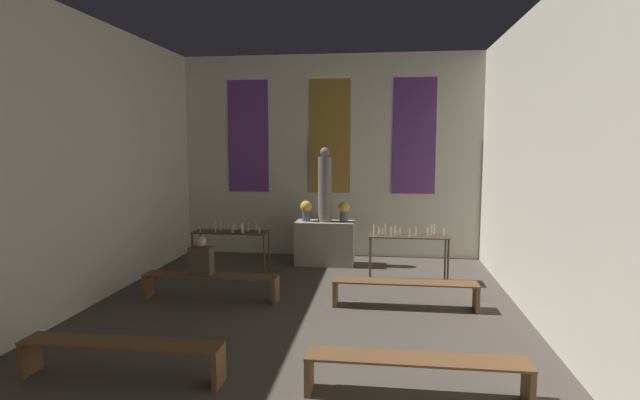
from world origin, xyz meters
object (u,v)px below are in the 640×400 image
(altar, at_px, (325,243))
(pew_second_left, at_px, (122,351))
(candle_rack_right, at_px, (408,241))
(pew_second_right, at_px, (416,368))
(candle_rack_left, at_px, (231,237))
(person_seated, at_px, (201,258))
(pew_back_left, at_px, (211,281))
(statue, at_px, (325,187))
(flower_vase_left, at_px, (306,209))
(flower_vase_right, at_px, (344,210))
(pew_back_right, at_px, (405,288))

(altar, height_order, pew_second_left, altar)
(candle_rack_right, relative_size, pew_second_right, 0.65)
(candle_rack_left, relative_size, pew_second_right, 0.65)
(pew_second_right, relative_size, person_seated, 3.51)
(candle_rack_right, xyz_separation_m, pew_second_left, (-3.25, -4.32, -0.45))
(pew_back_left, bearing_deg, candle_rack_right, 25.09)
(statue, bearing_deg, flower_vase_left, 180.00)
(altar, distance_m, flower_vase_left, 0.81)
(flower_vase_left, bearing_deg, person_seated, -116.42)
(flower_vase_right, bearing_deg, statue, -180.00)
(flower_vase_left, bearing_deg, pew_back_left, -113.75)
(statue, relative_size, candle_rack_left, 1.07)
(pew_second_right, distance_m, pew_back_right, 2.80)
(candle_rack_left, bearing_deg, altar, 33.97)
(statue, xyz_separation_m, flower_vase_right, (0.40, 0.00, -0.48))
(pew_second_right, bearing_deg, candle_rack_left, 127.00)
(candle_rack_left, xyz_separation_m, candle_rack_right, (3.37, 0.00, 0.00))
(altar, height_order, statue, statue)
(pew_second_left, bearing_deg, candle_rack_left, 91.58)
(flower_vase_right, distance_m, candle_rack_right, 1.76)
(flower_vase_right, bearing_deg, candle_rack_left, -151.41)
(candle_rack_left, bearing_deg, candle_rack_right, 0.01)
(pew_second_right, bearing_deg, pew_back_right, 90.00)
(pew_back_right, xyz_separation_m, person_seated, (-3.29, -0.00, 0.37))
(altar, distance_m, pew_back_left, 3.09)
(candle_rack_left, bearing_deg, pew_second_left, -88.42)
(statue, xyz_separation_m, pew_back_right, (1.57, -2.66, -1.33))
(flower_vase_right, bearing_deg, person_seated, -128.56)
(person_seated, bearing_deg, candle_rack_right, 24.10)
(flower_vase_left, height_order, flower_vase_right, same)
(statue, height_order, pew_back_left, statue)
(pew_back_left, xyz_separation_m, person_seated, (-0.15, -0.00, 0.37))
(flower_vase_right, distance_m, pew_second_right, 5.65)
(flower_vase_left, relative_size, pew_back_left, 0.19)
(pew_back_left, bearing_deg, pew_second_left, -90.00)
(flower_vase_right, bearing_deg, candle_rack_right, -41.59)
(pew_back_right, bearing_deg, flower_vase_right, 113.75)
(pew_second_left, bearing_deg, altar, 73.97)
(altar, bearing_deg, person_seated, -122.91)
(statue, height_order, pew_back_right, statue)
(pew_second_right, xyz_separation_m, pew_back_left, (-3.14, 2.80, 0.00))
(statue, bearing_deg, person_seated, -122.91)
(flower_vase_left, bearing_deg, candle_rack_right, -28.67)
(altar, distance_m, flower_vase_right, 0.81)
(person_seated, bearing_deg, pew_back_right, 0.00)
(statue, relative_size, pew_second_right, 0.70)
(flower_vase_right, xyz_separation_m, person_seated, (-2.12, -2.66, -0.48))
(flower_vase_right, bearing_deg, pew_back_left, -126.52)
(flower_vase_left, distance_m, pew_back_left, 3.03)
(pew_second_left, distance_m, pew_second_right, 3.14)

